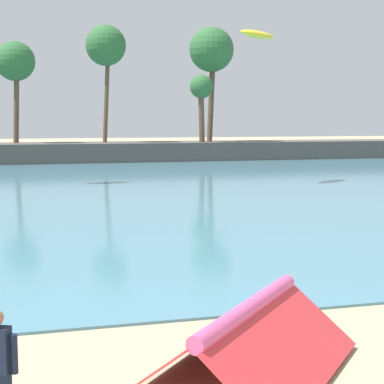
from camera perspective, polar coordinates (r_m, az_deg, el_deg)
The scene contains 4 objects.
sea at distance 55.38m, azimuth -11.73°, elevation 2.49°, with size 220.00×87.33×0.06m, color teal.
palm_headland at distance 58.92m, azimuth -14.68°, elevation 5.72°, with size 96.43×6.00×12.95m.
folded_kite at distance 9.90m, azimuth 5.22°, elevation -12.33°, with size 4.41×4.48×1.13m.
kite_aloft_low_near_shore at distance 38.64m, azimuth 6.06°, elevation 14.27°, with size 3.21×1.09×0.45m, color yellow.
Camera 1 is at (-2.94, -2.69, 3.99)m, focal length 57.79 mm.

